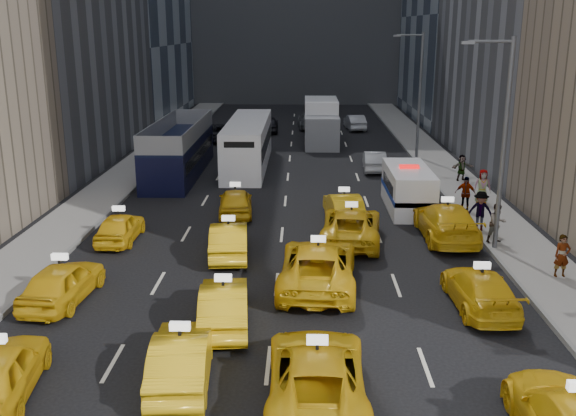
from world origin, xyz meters
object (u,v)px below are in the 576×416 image
nypd_van (408,189)px  double_decker (179,149)px  pedestrian_0 (562,256)px  city_bus (248,144)px  box_truck (321,122)px

nypd_van → double_decker: 15.79m
nypd_van → pedestrian_0: (4.31, -9.82, -0.10)m
double_decker → nypd_van: bearing=-24.3°
double_decker → city_bus: 5.01m
box_truck → pedestrian_0: bearing=-80.9°
city_bus → pedestrian_0: (13.66, -20.42, -0.61)m
double_decker → city_bus: double_decker is taller
box_truck → pedestrian_0: size_ratio=4.87×
nypd_van → city_bus: 14.14m
box_truck → city_bus: bearing=-126.7°
nypd_van → box_truck: bearing=101.1°
city_bus → box_truck: 10.56m
double_decker → pedestrian_0: bearing=-38.7°
city_bus → box_truck: bearing=60.9°
double_decker → city_bus: (4.27, 2.62, -0.14)m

